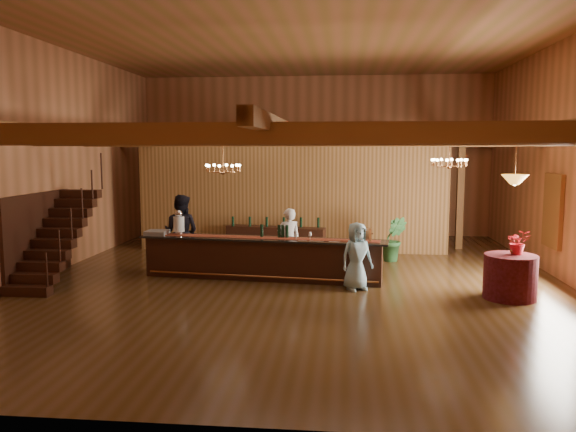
# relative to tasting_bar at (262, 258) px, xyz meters

# --- Properties ---
(floor) EXTENTS (14.00, 14.00, 0.00)m
(floor) POSITION_rel_tasting_bar_xyz_m (0.85, 0.04, -0.49)
(floor) COLOR #4D351F
(floor) RESTS_ON ground
(ceiling) EXTENTS (14.00, 14.00, 0.00)m
(ceiling) POSITION_rel_tasting_bar_xyz_m (0.85, 0.04, 5.01)
(ceiling) COLOR #985B39
(ceiling) RESTS_ON wall_back
(wall_back) EXTENTS (12.00, 0.10, 5.50)m
(wall_back) POSITION_rel_tasting_bar_xyz_m (0.85, 7.04, 2.26)
(wall_back) COLOR #B26E48
(wall_back) RESTS_ON floor
(wall_front) EXTENTS (12.00, 0.10, 5.50)m
(wall_front) POSITION_rel_tasting_bar_xyz_m (0.85, -6.96, 2.26)
(wall_front) COLOR #B26E48
(wall_front) RESTS_ON floor
(wall_left) EXTENTS (0.10, 14.00, 5.50)m
(wall_left) POSITION_rel_tasting_bar_xyz_m (-5.15, 0.04, 2.26)
(wall_left) COLOR #B26E48
(wall_left) RESTS_ON floor
(wall_right) EXTENTS (0.10, 14.00, 5.50)m
(wall_right) POSITION_rel_tasting_bar_xyz_m (6.85, 0.04, 2.26)
(wall_right) COLOR #B26E48
(wall_right) RESTS_ON floor
(beam_grid) EXTENTS (11.90, 13.90, 0.39)m
(beam_grid) POSITION_rel_tasting_bar_xyz_m (0.85, 0.55, 2.75)
(beam_grid) COLOR brown
(beam_grid) RESTS_ON wall_left
(support_posts) EXTENTS (9.20, 10.20, 3.20)m
(support_posts) POSITION_rel_tasting_bar_xyz_m (0.85, -0.46, 1.11)
(support_posts) COLOR brown
(support_posts) RESTS_ON floor
(partition_wall) EXTENTS (9.00, 0.18, 3.10)m
(partition_wall) POSITION_rel_tasting_bar_xyz_m (0.35, 3.54, 1.06)
(partition_wall) COLOR olive
(partition_wall) RESTS_ON floor
(window_right_back) EXTENTS (0.12, 1.05, 1.75)m
(window_right_back) POSITION_rel_tasting_bar_xyz_m (6.80, 1.04, 1.06)
(window_right_back) COLOR white
(window_right_back) RESTS_ON wall_right
(staircase) EXTENTS (1.00, 2.80, 2.00)m
(staircase) POSITION_rel_tasting_bar_xyz_m (-4.60, -0.70, 0.51)
(staircase) COLOR black
(staircase) RESTS_ON floor
(backroom_boxes) EXTENTS (4.10, 0.60, 1.10)m
(backroom_boxes) POSITION_rel_tasting_bar_xyz_m (0.56, 5.54, 0.04)
(backroom_boxes) COLOR black
(backroom_boxes) RESTS_ON floor
(tasting_bar) EXTENTS (5.82, 1.34, 0.97)m
(tasting_bar) POSITION_rel_tasting_bar_xyz_m (0.00, 0.00, 0.00)
(tasting_bar) COLOR black
(tasting_bar) RESTS_ON floor
(beverage_dispenser) EXTENTS (0.26, 0.26, 0.60)m
(beverage_dispenser) POSITION_rel_tasting_bar_xyz_m (-2.03, 0.27, 0.76)
(beverage_dispenser) COLOR silver
(beverage_dispenser) RESTS_ON tasting_bar
(glass_rack_tray) EXTENTS (0.50, 0.50, 0.10)m
(glass_rack_tray) POSITION_rel_tasting_bar_xyz_m (-2.57, 0.23, 0.52)
(glass_rack_tray) COLOR gray
(glass_rack_tray) RESTS_ON tasting_bar
(raffle_drum) EXTENTS (0.34, 0.24, 0.30)m
(raffle_drum) POSITION_rel_tasting_bar_xyz_m (2.32, -0.30, 0.65)
(raffle_drum) COLOR #9E5B31
(raffle_drum) RESTS_ON tasting_bar
(bar_bottle_0) EXTENTS (0.07, 0.07, 0.30)m
(bar_bottle_0) POSITION_rel_tasting_bar_xyz_m (-0.02, 0.11, 0.62)
(bar_bottle_0) COLOR black
(bar_bottle_0) RESTS_ON tasting_bar
(bar_bottle_1) EXTENTS (0.07, 0.07, 0.30)m
(bar_bottle_1) POSITION_rel_tasting_bar_xyz_m (0.40, 0.07, 0.62)
(bar_bottle_1) COLOR black
(bar_bottle_1) RESTS_ON tasting_bar
(bar_bottle_2) EXTENTS (0.07, 0.07, 0.30)m
(bar_bottle_2) POSITION_rel_tasting_bar_xyz_m (0.48, 0.06, 0.62)
(bar_bottle_2) COLOR black
(bar_bottle_2) RESTS_ON tasting_bar
(bar_bottle_3) EXTENTS (0.07, 0.07, 0.30)m
(bar_bottle_3) POSITION_rel_tasting_bar_xyz_m (0.58, 0.05, 0.62)
(bar_bottle_3) COLOR black
(bar_bottle_3) RESTS_ON tasting_bar
(backbar_shelf) EXTENTS (2.88, 0.90, 0.80)m
(backbar_shelf) POSITION_rel_tasting_bar_xyz_m (-0.05, 3.03, -0.09)
(backbar_shelf) COLOR black
(backbar_shelf) RESTS_ON floor
(round_table) EXTENTS (1.03, 1.03, 0.89)m
(round_table) POSITION_rel_tasting_bar_xyz_m (5.21, -1.23, -0.04)
(round_table) COLOR #551423
(round_table) RESTS_ON floor
(chandelier_left) EXTENTS (0.80, 0.80, 0.79)m
(chandelier_left) POSITION_rel_tasting_bar_xyz_m (-0.89, 0.04, 2.08)
(chandelier_left) COLOR #A06336
(chandelier_left) RESTS_ON beam_grid
(chandelier_right) EXTENTS (0.80, 0.80, 0.66)m
(chandelier_right) POSITION_rel_tasting_bar_xyz_m (4.27, 0.58, 2.21)
(chandelier_right) COLOR #A06336
(chandelier_right) RESTS_ON beam_grid
(pendant_lamp) EXTENTS (0.52, 0.52, 0.90)m
(pendant_lamp) POSITION_rel_tasting_bar_xyz_m (5.21, -1.23, 1.91)
(pendant_lamp) COLOR #A06336
(pendant_lamp) RESTS_ON beam_grid
(bartender) EXTENTS (0.68, 0.57, 1.58)m
(bartender) POSITION_rel_tasting_bar_xyz_m (0.56, 0.69, 0.30)
(bartender) COLOR white
(bartender) RESTS_ON floor
(staff_second) EXTENTS (1.02, 0.86, 1.88)m
(staff_second) POSITION_rel_tasting_bar_xyz_m (-2.14, 0.81, 0.45)
(staff_second) COLOR black
(staff_second) RESTS_ON floor
(guest) EXTENTS (0.85, 0.74, 1.46)m
(guest) POSITION_rel_tasting_bar_xyz_m (2.16, -0.80, 0.24)
(guest) COLOR #8FBBC9
(guest) RESTS_ON floor
(floor_plant) EXTENTS (0.70, 0.58, 1.22)m
(floor_plant) POSITION_rel_tasting_bar_xyz_m (3.21, 2.39, 0.12)
(floor_plant) COLOR #2A5D2C
(floor_plant) RESTS_ON floor
(table_flowers) EXTENTS (0.46, 0.40, 0.50)m
(table_flowers) POSITION_rel_tasting_bar_xyz_m (5.36, -1.15, 0.66)
(table_flowers) COLOR red
(table_flowers) RESTS_ON round_table
(table_vase) EXTENTS (0.18, 0.18, 0.28)m
(table_vase) POSITION_rel_tasting_bar_xyz_m (5.29, -1.16, 0.54)
(table_vase) COLOR #A06336
(table_vase) RESTS_ON round_table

